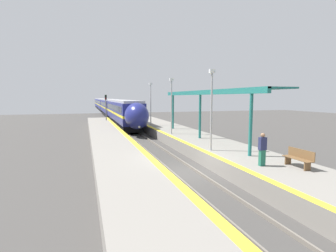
# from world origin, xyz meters

# --- Properties ---
(ground_plane) EXTENTS (120.00, 120.00, 0.00)m
(ground_plane) POSITION_xyz_m (0.00, 0.00, 0.00)
(ground_plane) COLOR #423F3D
(rail_left) EXTENTS (0.08, 90.00, 0.15)m
(rail_left) POSITION_xyz_m (-0.72, 0.00, 0.07)
(rail_left) COLOR slate
(rail_left) RESTS_ON ground_plane
(rail_right) EXTENTS (0.08, 90.00, 0.15)m
(rail_right) POSITION_xyz_m (0.72, 0.00, 0.07)
(rail_right) COLOR slate
(rail_right) RESTS_ON ground_plane
(train) EXTENTS (2.74, 88.91, 3.91)m
(train) POSITION_xyz_m (0.00, 57.08, 2.23)
(train) COLOR black
(train) RESTS_ON ground_plane
(platform_right) EXTENTS (4.27, 64.00, 0.91)m
(platform_right) POSITION_xyz_m (3.79, 0.00, 0.45)
(platform_right) COLOR gray
(platform_right) RESTS_ON ground_plane
(platform_left) EXTENTS (3.30, 64.00, 0.91)m
(platform_left) POSITION_xyz_m (-3.30, 0.00, 0.45)
(platform_left) COLOR gray
(platform_left) RESTS_ON ground_plane
(platform_bench) EXTENTS (0.44, 1.64, 0.89)m
(platform_bench) POSITION_xyz_m (4.59, -3.63, 1.38)
(platform_bench) COLOR brown
(platform_bench) RESTS_ON platform_right
(person_waiting) EXTENTS (0.36, 0.22, 1.66)m
(person_waiting) POSITION_xyz_m (3.04, -2.86, 1.76)
(person_waiting) COLOR #1E604C
(person_waiting) RESTS_ON platform_right
(railway_signal) EXTENTS (0.28, 0.28, 4.68)m
(railway_signal) POSITION_xyz_m (-2.35, 26.15, 2.84)
(railway_signal) COLOR #59595E
(railway_signal) RESTS_ON ground_plane
(lamppost_near) EXTENTS (0.36, 0.20, 5.16)m
(lamppost_near) POSITION_xyz_m (2.37, 1.40, 3.87)
(lamppost_near) COLOR #9E9EA3
(lamppost_near) RESTS_ON platform_right
(lamppost_mid) EXTENTS (0.36, 0.20, 5.16)m
(lamppost_mid) POSITION_xyz_m (2.37, 9.49, 3.87)
(lamppost_mid) COLOR #9E9EA3
(lamppost_mid) RESTS_ON platform_right
(lamppost_far) EXTENTS (0.36, 0.20, 5.16)m
(lamppost_far) POSITION_xyz_m (2.37, 17.59, 3.87)
(lamppost_far) COLOR #9E9EA3
(lamppost_far) RESTS_ON platform_right
(station_canopy) EXTENTS (2.02, 17.05, 3.98)m
(station_canopy) POSITION_xyz_m (4.37, 6.26, 4.62)
(station_canopy) COLOR #1E6B66
(station_canopy) RESTS_ON platform_right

